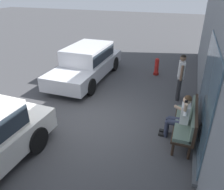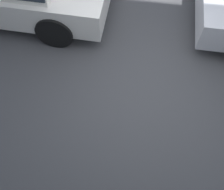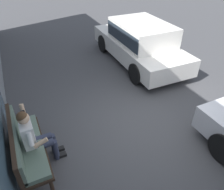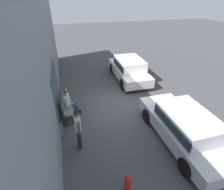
{
  "view_description": "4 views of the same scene",
  "coord_description": "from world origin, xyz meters",
  "px_view_note": "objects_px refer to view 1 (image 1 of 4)",
  "views": [
    {
      "loc": [
        5.24,
        2.6,
        3.87
      ],
      "look_at": [
        0.04,
        0.75,
        1.06
      ],
      "focal_mm": 35.0,
      "sensor_mm": 36.0,
      "label": 1
    },
    {
      "loc": [
        0.21,
        2.6,
        4.16
      ],
      "look_at": [
        0.49,
        0.72,
        0.77
      ],
      "focal_mm": 45.0,
      "sensor_mm": 36.0,
      "label": 2
    },
    {
      "loc": [
        -3.4,
        2.6,
        3.77
      ],
      "look_at": [
        0.05,
        0.96,
        1.08
      ],
      "focal_mm": 35.0,
      "sensor_mm": 36.0,
      "label": 3
    },
    {
      "loc": [
        -7.51,
        2.6,
        5.3
      ],
      "look_at": [
        -0.48,
        0.63,
        1.0
      ],
      "focal_mm": 28.0,
      "sensor_mm": 36.0,
      "label": 4
    }
  ],
  "objects_px": {
    "parked_car_near": "(87,61)",
    "fire_hydrant": "(157,67)",
    "person_on_phone": "(181,116)",
    "bench": "(188,121)",
    "pedestrian_standing": "(181,74)"
  },
  "relations": [
    {
      "from": "pedestrian_standing",
      "to": "fire_hydrant",
      "type": "bearing_deg",
      "value": -152.63
    },
    {
      "from": "bench",
      "to": "fire_hydrant",
      "type": "distance_m",
      "value": 4.84
    },
    {
      "from": "person_on_phone",
      "to": "fire_hydrant",
      "type": "xyz_separation_m",
      "value": [
        -4.57,
        -1.36,
        -0.31
      ]
    },
    {
      "from": "bench",
      "to": "parked_car_near",
      "type": "distance_m",
      "value": 5.46
    },
    {
      "from": "person_on_phone",
      "to": "pedestrian_standing",
      "type": "bearing_deg",
      "value": -175.25
    },
    {
      "from": "pedestrian_standing",
      "to": "fire_hydrant",
      "type": "relative_size",
      "value": 2.14
    },
    {
      "from": "parked_car_near",
      "to": "fire_hydrant",
      "type": "distance_m",
      "value": 3.25
    },
    {
      "from": "bench",
      "to": "fire_hydrant",
      "type": "bearing_deg",
      "value": -160.89
    },
    {
      "from": "fire_hydrant",
      "to": "person_on_phone",
      "type": "bearing_deg",
      "value": 16.57
    },
    {
      "from": "person_on_phone",
      "to": "parked_car_near",
      "type": "height_order",
      "value": "parked_car_near"
    },
    {
      "from": "parked_car_near",
      "to": "fire_hydrant",
      "type": "xyz_separation_m",
      "value": [
        -1.44,
        2.89,
        -0.41
      ]
    },
    {
      "from": "bench",
      "to": "parked_car_near",
      "type": "relative_size",
      "value": 0.38
    },
    {
      "from": "person_on_phone",
      "to": "parked_car_near",
      "type": "distance_m",
      "value": 5.27
    },
    {
      "from": "person_on_phone",
      "to": "pedestrian_standing",
      "type": "distance_m",
      "value": 2.35
    },
    {
      "from": "parked_car_near",
      "to": "person_on_phone",
      "type": "bearing_deg",
      "value": 53.61
    }
  ]
}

